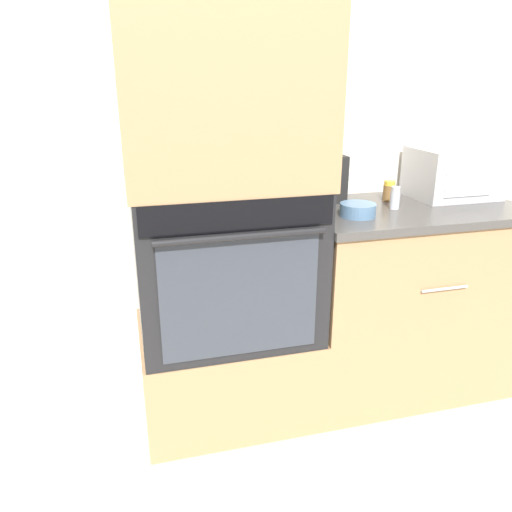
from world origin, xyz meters
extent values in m
plane|color=beige|center=(0.00, 0.00, 0.00)|extent=(12.00, 12.00, 0.00)
cube|color=silver|center=(0.00, 0.63, 1.25)|extent=(8.00, 0.05, 2.50)
cube|color=#A87F56|center=(-0.38, 0.30, 0.21)|extent=(0.77, 0.60, 0.42)
cube|color=black|center=(-0.38, 0.30, 0.75)|extent=(0.74, 0.59, 0.66)
cube|color=black|center=(-0.38, 0.00, 1.02)|extent=(0.71, 0.01, 0.11)
cube|color=orange|center=(-0.38, 0.00, 1.02)|extent=(0.09, 0.00, 0.03)
cube|color=#333842|center=(-0.38, 0.00, 0.71)|extent=(0.61, 0.01, 0.49)
cylinder|color=black|center=(-0.38, -0.03, 0.95)|extent=(0.63, 0.02, 0.02)
cube|color=#A87F56|center=(-0.38, 0.30, 1.50)|extent=(0.77, 0.60, 0.83)
cube|color=#A87F56|center=(0.50, 0.30, 0.45)|extent=(1.00, 0.60, 0.89)
cube|color=#474442|center=(0.50, 0.30, 0.91)|extent=(1.02, 0.63, 0.03)
cylinder|color=#B7B7BC|center=(0.50, -0.01, 0.64)|extent=(0.22, 0.01, 0.01)
cube|color=#B2B5BA|center=(0.78, 0.41, 1.05)|extent=(0.39, 0.30, 0.24)
cube|color=silver|center=(0.76, 0.26, 1.05)|extent=(0.24, 0.01, 0.16)
cube|color=black|center=(0.17, 0.50, 1.04)|extent=(0.13, 0.16, 0.22)
cylinder|color=black|center=(0.14, 0.50, 1.17)|extent=(0.02, 0.02, 0.04)
cylinder|color=black|center=(0.17, 0.50, 1.17)|extent=(0.02, 0.02, 0.04)
cylinder|color=black|center=(0.20, 0.50, 1.17)|extent=(0.02, 0.02, 0.04)
cylinder|color=#517599|center=(0.18, 0.20, 0.96)|extent=(0.15, 0.15, 0.06)
cylinder|color=brown|center=(0.44, 0.42, 0.97)|extent=(0.06, 0.06, 0.08)
cylinder|color=gold|center=(0.44, 0.42, 1.02)|extent=(0.05, 0.05, 0.02)
cylinder|color=#427047|center=(0.07, 0.33, 0.96)|extent=(0.06, 0.06, 0.06)
cylinder|color=red|center=(0.07, 0.33, 1.00)|extent=(0.05, 0.05, 0.02)
cylinder|color=silver|center=(0.39, 0.27, 0.97)|extent=(0.04, 0.04, 0.08)
cylinder|color=#B7B7BC|center=(0.39, 0.27, 1.02)|extent=(0.04, 0.04, 0.02)
camera|label=1|loc=(-0.77, -1.67, 1.49)|focal=35.00mm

